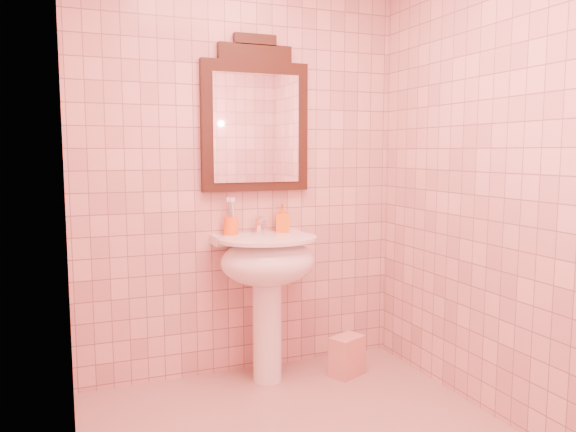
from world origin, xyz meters
name	(u,v)px	position (x,y,z in m)	size (l,w,h in m)	color
back_wall	(242,169)	(0.00, 1.10, 1.25)	(2.00, 0.02, 2.50)	beige
pedestal_sink	(267,271)	(0.08, 0.87, 0.66)	(0.58, 0.58, 0.86)	white
faucet	(260,225)	(0.08, 1.01, 0.92)	(0.04, 0.16, 0.11)	white
mirror	(255,120)	(0.08, 1.07, 1.54)	(0.66, 0.06, 0.92)	black
toothbrush_cup	(231,226)	(-0.10, 1.03, 0.92)	(0.09, 0.09, 0.20)	orange
soap_dispenser	(282,218)	(0.23, 1.03, 0.95)	(0.08, 0.08, 0.18)	orange
towel	(347,356)	(0.55, 0.77, 0.12)	(0.20, 0.13, 0.24)	tan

